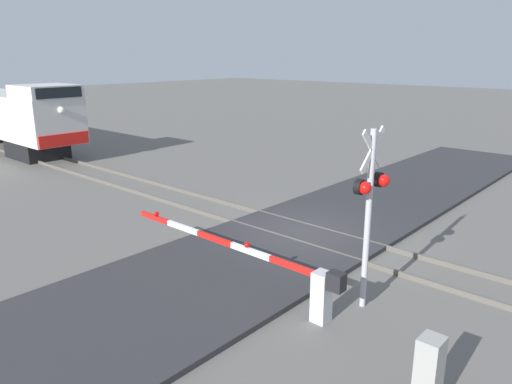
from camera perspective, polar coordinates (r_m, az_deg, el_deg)
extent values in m
plane|color=#605E59|center=(15.82, 5.68, -5.19)|extent=(160.00, 160.00, 0.00)
cube|color=#59544C|center=(15.26, 4.09, -5.67)|extent=(0.08, 80.00, 0.15)
cube|color=#59544C|center=(16.35, 7.17, -4.26)|extent=(0.08, 80.00, 0.15)
cube|color=#2D2D30|center=(15.80, 5.68, -4.96)|extent=(36.00, 5.13, 0.14)
cube|color=black|center=(30.40, -24.42, 4.72)|extent=(2.43, 3.20, 1.05)
cube|color=silver|center=(33.86, -27.62, 8.34)|extent=(2.86, 14.66, 2.44)
cube|color=silver|center=(28.38, -23.64, 10.86)|extent=(2.80, 2.99, 0.67)
cube|color=black|center=(27.01, -22.23, 10.82)|extent=(2.43, 0.06, 0.53)
cube|color=red|center=(27.27, -21.69, 5.76)|extent=(2.72, 0.08, 0.64)
sphere|color=#F2EACC|center=(27.06, -22.02, 8.96)|extent=(0.36, 0.36, 0.36)
cylinder|color=#ADADB2|center=(11.07, 13.07, -3.43)|extent=(0.14, 0.14, 4.17)
cube|color=white|center=(10.65, 13.62, 4.90)|extent=(0.95, 0.04, 0.95)
cube|color=white|center=(10.65, 13.62, 4.90)|extent=(0.95, 0.04, 0.95)
cube|color=black|center=(10.82, 13.36, 1.00)|extent=(1.04, 0.08, 0.08)
sphere|color=red|center=(10.41, 12.73, 0.47)|extent=(0.28, 0.28, 0.28)
sphere|color=red|center=(11.13, 14.85, 1.32)|extent=(0.28, 0.28, 0.28)
cylinder|color=black|center=(10.47, 12.16, 0.59)|extent=(0.34, 0.14, 0.34)
cylinder|color=black|center=(11.19, 14.31, 1.43)|extent=(0.34, 0.14, 0.34)
cube|color=silver|center=(10.86, 7.74, -12.19)|extent=(0.36, 0.36, 1.17)
cube|color=black|center=(10.47, 9.45, -10.39)|extent=(0.28, 0.36, 0.40)
cube|color=red|center=(11.07, 4.24, -8.69)|extent=(0.10, 1.26, 0.14)
cube|color=white|center=(11.81, -0.65, -7.02)|extent=(0.10, 1.26, 0.14)
cube|color=red|center=(12.63, -4.91, -5.52)|extent=(0.10, 1.26, 0.14)
cube|color=white|center=(13.52, -8.61, -4.18)|extent=(0.10, 1.26, 0.14)
cube|color=red|center=(14.46, -11.83, -3.00)|extent=(0.10, 1.26, 0.14)
sphere|color=red|center=(11.82, -1.07, -6.25)|extent=(0.14, 0.14, 0.14)
sphere|color=red|center=(14.36, -11.68, -2.53)|extent=(0.14, 0.14, 0.14)
cube|color=#999993|center=(8.74, 19.68, -19.83)|extent=(0.42, 0.36, 1.40)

